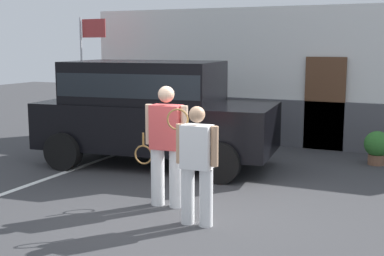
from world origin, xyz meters
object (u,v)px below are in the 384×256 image
Objects in this scene: parked_suv at (152,108)px; tennis_player_man at (166,145)px; flag_pole at (87,55)px; tennis_player_woman at (197,163)px; potted_plant_by_porch at (377,146)px.

parked_suv is 2.68× the size of tennis_player_man.
tennis_player_woman is at bearing -43.23° from flag_pole.
tennis_player_man is at bearing -63.11° from parked_suv.
tennis_player_man is (1.50, -2.30, -0.22)m from parked_suv.
tennis_player_woman is (0.74, -0.57, -0.09)m from tennis_player_man.
flag_pole reaches higher than parked_suv.
tennis_player_woman is at bearing -111.57° from potted_plant_by_porch.
parked_suv reaches higher than tennis_player_woman.
potted_plant_by_porch is at bearing 17.86° from parked_suv.
flag_pole is (-4.39, 4.25, 1.18)m from tennis_player_man.
parked_suv is at bearing -61.24° from tennis_player_man.
tennis_player_man reaches higher than tennis_player_woman.
potted_plant_by_porch is (2.59, 4.12, -0.55)m from tennis_player_man.
parked_suv is 1.57× the size of flag_pole.
potted_plant_by_porch is (1.86, 4.69, -0.46)m from tennis_player_woman.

